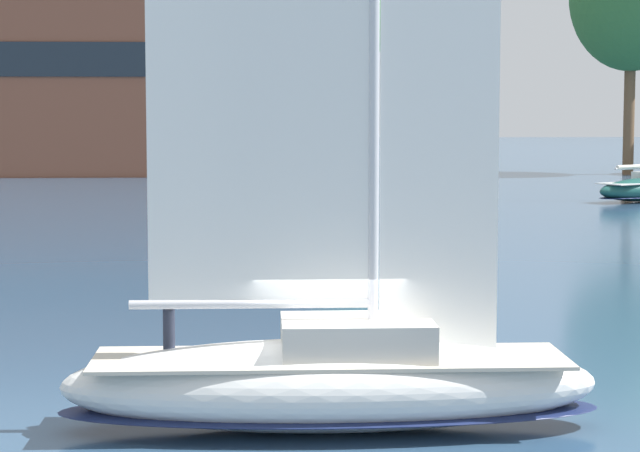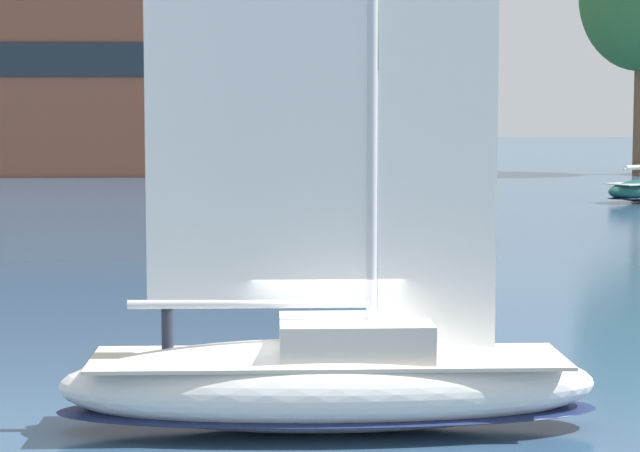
{
  "view_description": "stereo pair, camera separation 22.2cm",
  "coord_description": "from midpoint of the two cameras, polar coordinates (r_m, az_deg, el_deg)",
  "views": [
    {
      "loc": [
        -1.26,
        -20.07,
        5.29
      ],
      "look_at": [
        0.0,
        3.0,
        3.08
      ],
      "focal_mm": 70.0,
      "sensor_mm": 36.0,
      "label": 1
    },
    {
      "loc": [
        -1.04,
        -20.08,
        5.29
      ],
      "look_at": [
        0.0,
        3.0,
        3.08
      ],
      "focal_mm": 70.0,
      "sensor_mm": 36.0,
      "label": 2
    }
  ],
  "objects": [
    {
      "name": "tree_shore_right",
      "position": [
        98.29,
        0.54,
        9.11
      ],
      "size": [
        8.03,
        8.03,
        16.54
      ],
      "color": "brown",
      "rests_on": "ground"
    },
    {
      "name": "waterfront_building",
      "position": [
        102.93,
        -10.39,
        7.12
      ],
      "size": [
        39.22,
        16.07,
        16.83
      ],
      "color": "brown",
      "rests_on": "ground"
    },
    {
      "name": "ground_plane",
      "position": [
        20.79,
        0.15,
        -9.29
      ],
      "size": [
        400.0,
        400.0,
        0.0
      ],
      "primitive_type": "plane",
      "color": "#2D4C6B"
    },
    {
      "name": "sailboat_main",
      "position": [
        20.56,
        0.17,
        -6.62
      ],
      "size": [
        8.91,
        2.54,
        12.24
      ],
      "color": "white",
      "rests_on": "ground"
    }
  ]
}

